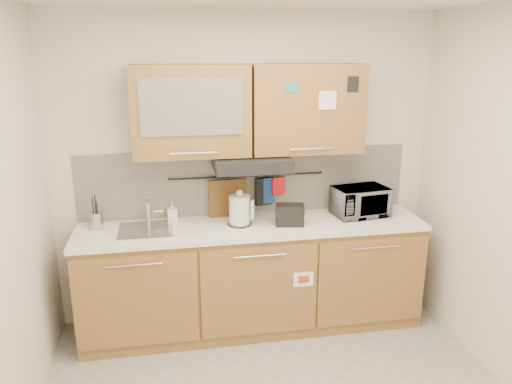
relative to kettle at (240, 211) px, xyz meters
name	(u,v)px	position (x,y,z in m)	size (l,w,h in m)	color
wall_back	(246,170)	(0.10, 0.30, 0.26)	(3.20, 3.20, 0.00)	silver
base_cabinet	(253,282)	(0.10, -0.01, -0.63)	(2.80, 0.64, 0.88)	olive
countertop	(253,227)	(0.10, -0.01, -0.14)	(2.82, 0.62, 0.04)	white
backsplash	(246,182)	(0.10, 0.29, 0.16)	(2.80, 0.02, 0.56)	silver
upper_cabinets	(249,110)	(0.10, 0.12, 0.79)	(1.82, 0.37, 0.70)	olive
range_hood	(251,163)	(0.10, 0.05, 0.38)	(0.60, 0.46, 0.10)	black
sink	(146,230)	(-0.75, 0.01, -0.11)	(0.42, 0.40, 0.26)	silver
utensil_rail	(247,176)	(0.10, 0.25, 0.22)	(0.02, 0.02, 1.30)	black
utensil_crock	(96,220)	(-1.13, 0.11, -0.05)	(0.14, 0.14, 0.28)	#ACACB0
kettle	(240,211)	(0.00, 0.00, 0.00)	(0.22, 0.22, 0.30)	silver
toaster	(290,215)	(0.39, -0.08, -0.03)	(0.25, 0.17, 0.17)	black
microwave	(360,201)	(1.04, 0.05, 0.00)	(0.45, 0.30, 0.25)	#999999
soap_bottle	(172,212)	(-0.53, 0.17, -0.03)	(0.08, 0.08, 0.17)	#999999
cutting_board	(228,203)	(-0.07, 0.24, 0.00)	(0.33, 0.02, 0.40)	brown
oven_mitt	(267,190)	(0.27, 0.24, 0.09)	(0.13, 0.03, 0.22)	navy
dark_pouch	(264,191)	(0.24, 0.24, 0.08)	(0.15, 0.04, 0.23)	black
pot_holder	(278,186)	(0.37, 0.24, 0.13)	(0.12, 0.02, 0.15)	red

